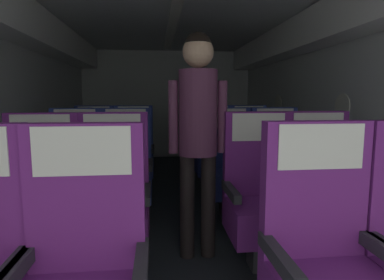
{
  "coord_description": "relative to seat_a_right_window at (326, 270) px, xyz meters",
  "views": [
    {
      "loc": [
        -0.21,
        0.4,
        1.21
      ],
      "look_at": [
        0.14,
        3.62,
        0.78
      ],
      "focal_mm": 30.28,
      "sensor_mm": 36.0,
      "label": 1
    }
  ],
  "objects": [
    {
      "name": "seat_b_left_aisle",
      "position": [
        -1.02,
        0.96,
        0.0
      ],
      "size": [
        0.52,
        0.48,
        1.11
      ],
      "color": "#38383D",
      "rests_on": "ground"
    },
    {
      "name": "seat_b_right_aisle",
      "position": [
        0.49,
        0.97,
        0.0
      ],
      "size": [
        0.52,
        0.48,
        1.11
      ],
      "color": "#38383D",
      "rests_on": "ground"
    },
    {
      "name": "fuselage_shell",
      "position": [
        -0.5,
        2.12,
        1.1
      ],
      "size": [
        3.46,
        7.01,
        2.18
      ],
      "color": "silver",
      "rests_on": "ground"
    },
    {
      "name": "seat_b_right_window",
      "position": [
        0.02,
        0.94,
        0.0
      ],
      "size": [
        0.52,
        0.48,
        1.11
      ],
      "color": "#38383D",
      "rests_on": "ground"
    },
    {
      "name": "flight_attendant",
      "position": [
        -0.42,
        1.1,
        0.56
      ],
      "size": [
        0.43,
        0.28,
        1.67
      ],
      "rotation": [
        0.0,
        0.0,
        3.23
      ],
      "color": "black",
      "rests_on": "ground"
    },
    {
      "name": "seat_c_right_window",
      "position": [
        0.0,
        1.92,
        0.0
      ],
      "size": [
        0.52,
        0.48,
        1.11
      ],
      "color": "#38383D",
      "rests_on": "ground"
    },
    {
      "name": "seat_a_right_window",
      "position": [
        0.0,
        0.0,
        0.0
      ],
      "size": [
        0.52,
        0.48,
        1.11
      ],
      "color": "#38383D",
      "rests_on": "ground"
    },
    {
      "name": "seat_c_left_aisle",
      "position": [
        -1.02,
        1.9,
        0.0
      ],
      "size": [
        0.52,
        0.48,
        1.11
      ],
      "color": "#38383D",
      "rests_on": "ground"
    },
    {
      "name": "seat_b_left_window",
      "position": [
        -1.49,
        0.94,
        0.0
      ],
      "size": [
        0.52,
        0.48,
        1.11
      ],
      "color": "#38383D",
      "rests_on": "ground"
    },
    {
      "name": "seat_d_left_aisle",
      "position": [
        -1.01,
        2.87,
        0.0
      ],
      "size": [
        0.52,
        0.48,
        1.11
      ],
      "color": "#38383D",
      "rests_on": "ground"
    },
    {
      "name": "seat_d_right_window",
      "position": [
        0.02,
        2.85,
        0.0
      ],
      "size": [
        0.52,
        0.48,
        1.11
      ],
      "color": "#38383D",
      "rests_on": "ground"
    },
    {
      "name": "seat_d_right_aisle",
      "position": [
        0.5,
        2.86,
        0.0
      ],
      "size": [
        0.52,
        0.48,
        1.11
      ],
      "color": "#38383D",
      "rests_on": "ground"
    },
    {
      "name": "ground",
      "position": [
        -0.5,
        1.85,
        -0.48
      ],
      "size": [
        3.58,
        7.36,
        0.02
      ],
      "primitive_type": "cube",
      "color": "#23282D"
    },
    {
      "name": "seat_d_left_window",
      "position": [
        -1.5,
        2.87,
        0.0
      ],
      "size": [
        0.52,
        0.48,
        1.11
      ],
      "color": "#38383D",
      "rests_on": "ground"
    },
    {
      "name": "seat_c_left_window",
      "position": [
        -1.5,
        1.91,
        0.0
      ],
      "size": [
        0.52,
        0.48,
        1.11
      ],
      "color": "#38383D",
      "rests_on": "ground"
    },
    {
      "name": "seat_c_right_aisle",
      "position": [
        0.5,
        1.91,
        0.0
      ],
      "size": [
        0.52,
        0.48,
        1.11
      ],
      "color": "#38383D",
      "rests_on": "ground"
    }
  ]
}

